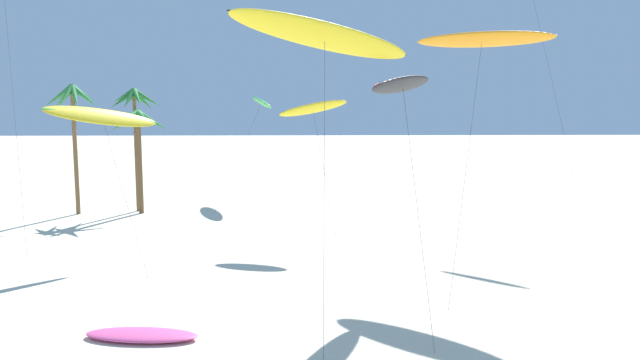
# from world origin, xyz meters

# --- Properties ---
(palm_tree_0) EXTENTS (4.26, 4.54, 10.19)m
(palm_tree_0) POSITION_xyz_m (-18.91, 46.65, 8.54)
(palm_tree_0) COLOR brown
(palm_tree_0) RESTS_ON ground
(palm_tree_1) EXTENTS (4.18, 4.16, 9.90)m
(palm_tree_1) POSITION_xyz_m (-14.50, 47.86, 8.51)
(palm_tree_1) COLOR brown
(palm_tree_1) RESTS_ON ground
(palm_tree_2) EXTENTS (4.73, 4.81, 8.22)m
(palm_tree_2) POSITION_xyz_m (-13.91, 46.87, 6.75)
(palm_tree_2) COLOR brown
(palm_tree_2) RESTS_ON ground
(flying_kite_3) EXTENTS (4.57, 6.03, 9.30)m
(flying_kite_3) POSITION_xyz_m (-0.40, 38.00, 8.45)
(flying_kite_3) COLOR yellow
(flying_kite_3) RESTS_ON ground
(flying_kite_4) EXTENTS (6.26, 7.39, 9.06)m
(flying_kite_4) POSITION_xyz_m (-12.36, 33.39, 8.07)
(flying_kite_4) COLOR yellow
(flying_kite_4) RESTS_ON ground
(flying_kite_5) EXTENTS (6.78, 10.16, 12.67)m
(flying_kite_5) POSITION_xyz_m (8.33, 30.62, 12.13)
(flying_kite_5) COLOR orange
(flying_kite_5) RESTS_ON ground
(flying_kite_6) EXTENTS (4.81, 11.49, 9.53)m
(flying_kite_6) POSITION_xyz_m (-4.81, 54.07, 8.72)
(flying_kite_6) COLOR green
(flying_kite_6) RESTS_ON ground
(flying_kite_7) EXTENTS (7.38, 5.24, 12.54)m
(flying_kite_7) POSITION_xyz_m (-0.15, 21.38, 11.40)
(flying_kite_7) COLOR yellow
(flying_kite_7) RESTS_ON ground
(flying_kite_11) EXTENTS (4.64, 11.24, 10.41)m
(flying_kite_11) POSITION_xyz_m (3.59, 26.54, 9.73)
(flying_kite_11) COLOR black
(flying_kite_11) RESTS_ON ground
(grounded_kite_0) EXTENTS (4.49, 1.92, 0.32)m
(grounded_kite_0) POSITION_xyz_m (-7.15, 20.68, 0.16)
(grounded_kite_0) COLOR #EA5193
(grounded_kite_0) RESTS_ON ground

